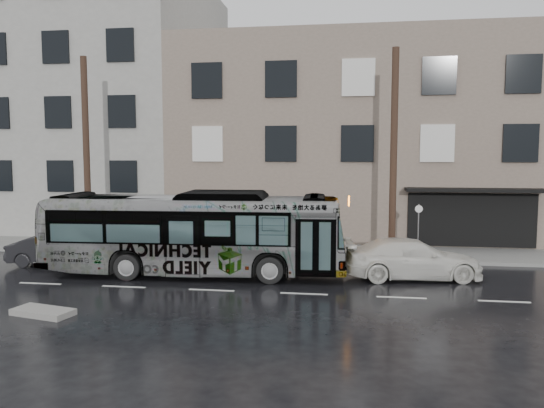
{
  "coord_description": "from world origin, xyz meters",
  "views": [
    {
      "loc": [
        4.71,
        -19.92,
        4.69
      ],
      "look_at": [
        1.36,
        2.5,
        2.54
      ],
      "focal_mm": 35.0,
      "sensor_mm": 36.0,
      "label": 1
    }
  ],
  "objects_px": {
    "white_sedan": "(412,259)",
    "dark_sedan": "(57,250)",
    "bus": "(194,233)",
    "utility_pole_rear": "(86,155)",
    "utility_pole_front": "(394,155)",
    "sign_post": "(418,232)"
  },
  "relations": [
    {
      "from": "utility_pole_front",
      "to": "bus",
      "type": "height_order",
      "value": "utility_pole_front"
    },
    {
      "from": "dark_sedan",
      "to": "sign_post",
      "type": "bearing_deg",
      "value": -87.78
    },
    {
      "from": "bus",
      "to": "dark_sedan",
      "type": "height_order",
      "value": "bus"
    },
    {
      "from": "utility_pole_front",
      "to": "white_sedan",
      "type": "xyz_separation_m",
      "value": [
        0.54,
        -2.95,
        -3.91
      ]
    },
    {
      "from": "white_sedan",
      "to": "dark_sedan",
      "type": "relative_size",
      "value": 1.31
    },
    {
      "from": "utility_pole_front",
      "to": "white_sedan",
      "type": "bearing_deg",
      "value": -79.55
    },
    {
      "from": "utility_pole_rear",
      "to": "bus",
      "type": "relative_size",
      "value": 0.77
    },
    {
      "from": "bus",
      "to": "utility_pole_rear",
      "type": "bearing_deg",
      "value": 57.34
    },
    {
      "from": "utility_pole_rear",
      "to": "sign_post",
      "type": "height_order",
      "value": "utility_pole_rear"
    },
    {
      "from": "sign_post",
      "to": "dark_sedan",
      "type": "height_order",
      "value": "sign_post"
    },
    {
      "from": "sign_post",
      "to": "bus",
      "type": "xyz_separation_m",
      "value": [
        -8.88,
        -3.56,
        0.28
      ]
    },
    {
      "from": "sign_post",
      "to": "white_sedan",
      "type": "xyz_separation_m",
      "value": [
        -0.56,
        -2.95,
        -0.61
      ]
    },
    {
      "from": "sign_post",
      "to": "bus",
      "type": "height_order",
      "value": "bus"
    },
    {
      "from": "utility_pole_front",
      "to": "utility_pole_rear",
      "type": "distance_m",
      "value": 14.0
    },
    {
      "from": "utility_pole_front",
      "to": "bus",
      "type": "xyz_separation_m",
      "value": [
        -7.78,
        -3.56,
        -3.02
      ]
    },
    {
      "from": "white_sedan",
      "to": "dark_sedan",
      "type": "bearing_deg",
      "value": 81.14
    },
    {
      "from": "bus",
      "to": "white_sedan",
      "type": "distance_m",
      "value": 8.39
    },
    {
      "from": "utility_pole_rear",
      "to": "bus",
      "type": "height_order",
      "value": "utility_pole_rear"
    },
    {
      "from": "bus",
      "to": "white_sedan",
      "type": "height_order",
      "value": "bus"
    },
    {
      "from": "utility_pole_rear",
      "to": "white_sedan",
      "type": "distance_m",
      "value": 15.34
    },
    {
      "from": "utility_pole_rear",
      "to": "sign_post",
      "type": "bearing_deg",
      "value": 0.0
    },
    {
      "from": "utility_pole_front",
      "to": "dark_sedan",
      "type": "bearing_deg",
      "value": -169.14
    }
  ]
}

